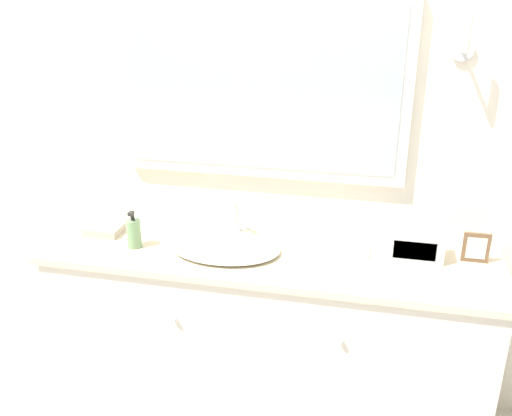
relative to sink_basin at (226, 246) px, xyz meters
The scene contains 8 objects.
wall_back 0.54m from the sink_basin, 60.64° to the left, with size 8.00×0.18×2.55m.
vanity_counter 0.49m from the sink_basin, ahead, with size 1.95×0.56×0.87m.
sink_basin is the anchor object (origin of this frame).
soap_bottle 0.40m from the sink_basin, behind, with size 0.06×0.06×0.17m.
appliance_box 0.80m from the sink_basin, ahead, with size 0.24×0.12×0.12m.
picture_frame 1.04m from the sink_basin, ahead, with size 0.11×0.01×0.13m.
hand_towel_near_sink 0.59m from the sink_basin, behind, with size 0.16×0.12×0.04m.
metal_tray 0.52m from the sink_basin, 11.72° to the left, with size 0.19×0.12×0.01m.
Camera 1 is at (0.43, -1.83, 1.98)m, focal length 40.00 mm.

